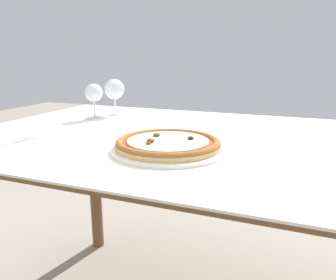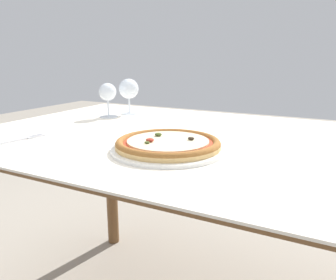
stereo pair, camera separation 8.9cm
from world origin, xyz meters
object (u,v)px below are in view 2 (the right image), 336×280
at_px(dining_table, 195,161).
at_px(wine_glass_far_right, 129,90).
at_px(wine_glass_far_left, 108,93).
at_px(pizza_plate, 168,145).
at_px(fork, 20,140).

relative_size(dining_table, wine_glass_far_right, 9.51).
bearing_deg(wine_glass_far_left, wine_glass_far_right, 71.83).
bearing_deg(dining_table, wine_glass_far_right, 148.57).
relative_size(pizza_plate, fork, 1.85).
bearing_deg(fork, wine_glass_far_left, 90.45).
distance_m(dining_table, fork, 0.55).
distance_m(fork, wine_glass_far_right, 0.56).
bearing_deg(pizza_plate, fork, -166.75).
height_order(fork, wine_glass_far_left, wine_glass_far_left).
height_order(wine_glass_far_left, wine_glass_far_right, wine_glass_far_right).
relative_size(wine_glass_far_left, wine_glass_far_right, 0.92).
bearing_deg(wine_glass_far_right, pizza_plate, -46.32).
bearing_deg(fork, dining_table, 32.10).
xyz_separation_m(dining_table, pizza_plate, (-0.01, -0.18, 0.10)).
bearing_deg(pizza_plate, wine_glass_far_left, 143.58).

